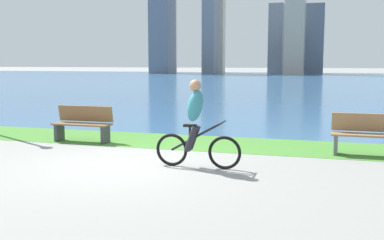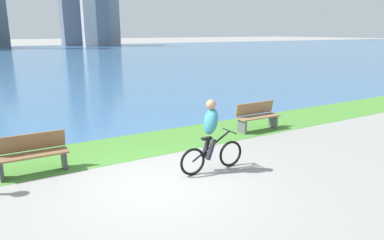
# 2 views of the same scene
# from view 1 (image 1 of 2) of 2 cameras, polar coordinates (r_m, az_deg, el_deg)

# --- Properties ---
(ground_plane) EXTENTS (300.00, 300.00, 0.00)m
(ground_plane) POSITION_cam_1_polar(r_m,az_deg,el_deg) (9.18, -7.70, -5.44)
(ground_plane) COLOR gray
(grass_strip_bayside) EXTENTS (120.00, 2.17, 0.01)m
(grass_strip_bayside) POSITION_cam_1_polar(r_m,az_deg,el_deg) (11.66, -2.23, -2.65)
(grass_strip_bayside) COLOR #478433
(grass_strip_bayside) RESTS_ON ground
(bay_water_surface) EXTENTS (300.00, 76.79, 0.00)m
(bay_water_surface) POSITION_cam_1_polar(r_m,az_deg,el_deg) (50.53, 12.33, 4.77)
(bay_water_surface) COLOR #386693
(bay_water_surface) RESTS_ON ground
(cyclist_lead) EXTENTS (1.67, 0.52, 1.67)m
(cyclist_lead) POSITION_cam_1_polar(r_m,az_deg,el_deg) (8.68, 0.48, -0.51)
(cyclist_lead) COLOR black
(cyclist_lead) RESTS_ON ground
(bench_near_path) EXTENTS (1.50, 0.47, 0.90)m
(bench_near_path) POSITION_cam_1_polar(r_m,az_deg,el_deg) (10.55, 20.93, -1.71)
(bench_near_path) COLOR olive
(bench_near_path) RESTS_ON ground
(bench_far_along_path) EXTENTS (1.50, 0.47, 0.90)m
(bench_far_along_path) POSITION_cam_1_polar(r_m,az_deg,el_deg) (11.89, -13.35, -0.48)
(bench_far_along_path) COLOR brown
(bench_far_along_path) RESTS_ON ground
(city_skyline_far_shore) EXTENTS (52.01, 11.98, 26.35)m
(city_skyline_far_shore) POSITION_cam_1_polar(r_m,az_deg,el_deg) (80.59, 12.26, 13.03)
(city_skyline_far_shore) COLOR #8C939E
(city_skyline_far_shore) RESTS_ON ground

